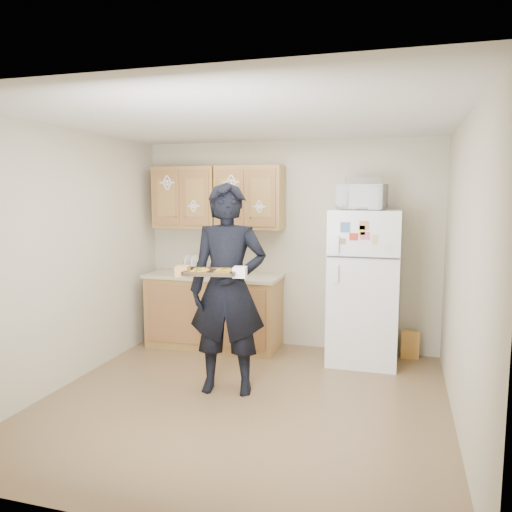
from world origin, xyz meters
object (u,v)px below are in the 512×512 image
(baking_tray, at_px, (211,273))
(person, at_px, (228,289))
(refrigerator, at_px, (364,287))
(dish_rack, at_px, (197,268))
(microwave, at_px, (362,197))

(baking_tray, bearing_deg, person, 70.90)
(person, xyz_separation_m, baking_tray, (-0.05, -0.30, 0.20))
(refrigerator, relative_size, dish_rack, 4.37)
(microwave, bearing_deg, dish_rack, -174.00)
(person, bearing_deg, microwave, 36.71)
(person, relative_size, microwave, 3.99)
(refrigerator, distance_m, dish_rack, 2.01)
(person, xyz_separation_m, microwave, (1.12, 1.17, 0.85))
(refrigerator, height_order, dish_rack, refrigerator)
(refrigerator, relative_size, microwave, 3.43)
(person, distance_m, dish_rack, 1.49)
(baking_tray, bearing_deg, microwave, 41.87)
(baking_tray, distance_m, dish_rack, 1.73)
(refrigerator, relative_size, person, 0.86)
(microwave, relative_size, dish_rack, 1.27)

